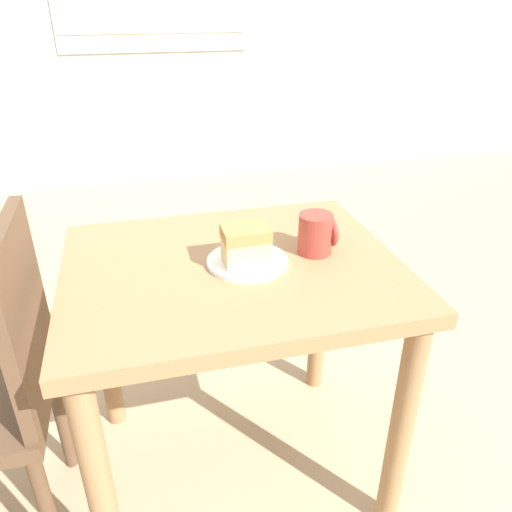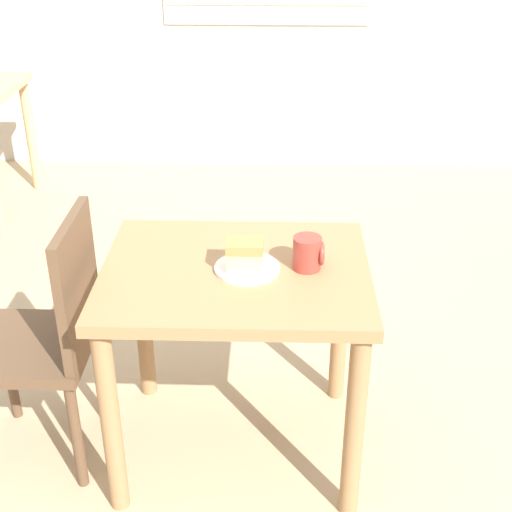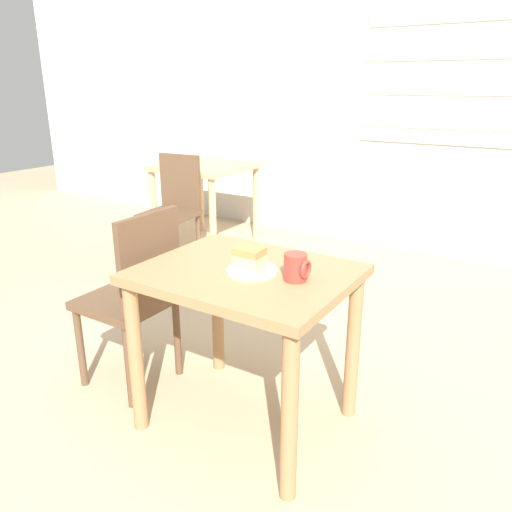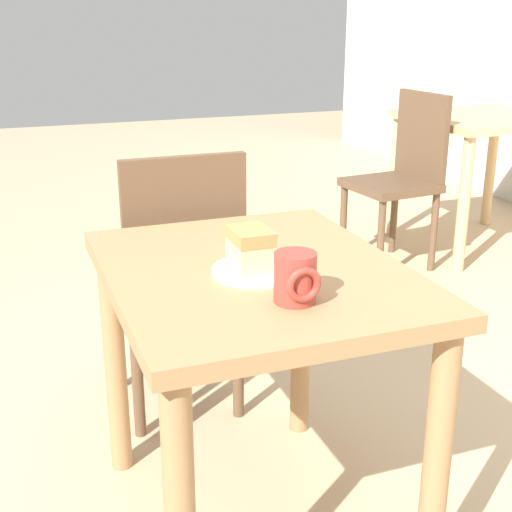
# 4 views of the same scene
# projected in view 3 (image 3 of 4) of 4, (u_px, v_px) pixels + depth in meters

# --- Properties ---
(ground_plane) EXTENTS (14.00, 14.00, 0.00)m
(ground_plane) POSITION_uv_depth(u_px,v_px,m) (218.00, 446.00, 2.06)
(ground_plane) COLOR tan
(wall_back) EXTENTS (10.00, 0.10, 2.80)m
(wall_back) POSITION_uv_depth(u_px,v_px,m) (438.00, 84.00, 4.01)
(wall_back) COLOR beige
(wall_back) RESTS_ON ground_plane
(dining_table_near) EXTENTS (0.83, 0.67, 0.71)m
(dining_table_near) POSITION_uv_depth(u_px,v_px,m) (246.00, 299.00, 2.03)
(dining_table_near) COLOR #9E754C
(dining_table_near) RESTS_ON ground_plane
(dining_table_far) EXTENTS (0.76, 0.77, 0.74)m
(dining_table_far) POSITION_uv_depth(u_px,v_px,m) (205.00, 179.00, 4.47)
(dining_table_far) COLOR tan
(dining_table_far) RESTS_ON ground_plane
(chair_near_window) EXTENTS (0.39, 0.39, 0.89)m
(chair_near_window) POSITION_uv_depth(u_px,v_px,m) (135.00, 294.00, 2.34)
(chair_near_window) COLOR brown
(chair_near_window) RESTS_ON ground_plane
(chair_far_corner) EXTENTS (0.43, 0.43, 0.89)m
(chair_far_corner) POSITION_uv_depth(u_px,v_px,m) (173.00, 207.00, 3.99)
(chair_far_corner) COLOR brown
(chair_far_corner) RESTS_ON ground_plane
(plate) EXTENTS (0.20, 0.20, 0.01)m
(plate) POSITION_uv_depth(u_px,v_px,m) (252.00, 271.00, 1.96)
(plate) COLOR white
(plate) RESTS_ON dining_table_near
(cake_slice) EXTENTS (0.11, 0.08, 0.09)m
(cake_slice) POSITION_uv_depth(u_px,v_px,m) (249.00, 259.00, 1.94)
(cake_slice) COLOR #E0C67F
(cake_slice) RESTS_ON plate
(coffee_mug) EXTENTS (0.10, 0.09, 0.10)m
(coffee_mug) POSITION_uv_depth(u_px,v_px,m) (296.00, 267.00, 1.86)
(coffee_mug) COLOR #9E382D
(coffee_mug) RESTS_ON dining_table_near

